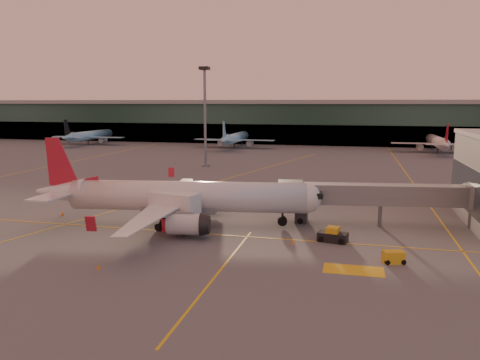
% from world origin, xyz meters
% --- Properties ---
extents(ground, '(600.00, 600.00, 0.00)m').
position_xyz_m(ground, '(0.00, 0.00, 0.00)').
color(ground, '#4C4F54').
rests_on(ground, ground).
extents(taxi_markings, '(100.12, 173.00, 0.01)m').
position_xyz_m(taxi_markings, '(-7.32, 44.49, 0.01)').
color(taxi_markings, gold).
rests_on(taxi_markings, ground).
extents(terminal, '(400.00, 20.00, 17.60)m').
position_xyz_m(terminal, '(0.00, 141.79, 8.76)').
color(terminal, '#19382D').
rests_on(terminal, ground).
extents(mast_west_near, '(2.40, 2.40, 25.60)m').
position_xyz_m(mast_west_near, '(-20.00, 66.00, 14.86)').
color(mast_west_near, slate).
rests_on(mast_west_near, ground).
extents(distant_aircraft_row, '(225.00, 34.00, 13.00)m').
position_xyz_m(distant_aircraft_row, '(-53.75, 118.00, 0.00)').
color(distant_aircraft_row, '#82BBDA').
rests_on(distant_aircraft_row, ground).
extents(main_airplane, '(39.31, 35.61, 11.89)m').
position_xyz_m(main_airplane, '(-5.35, 8.25, 3.86)').
color(main_airplane, silver).
rests_on(main_airplane, ground).
extents(jet_bridge, '(28.84, 7.04, 5.88)m').
position_xyz_m(jet_bridge, '(22.83, 14.54, 4.10)').
color(jet_bridge, slate).
rests_on(jet_bridge, ground).
extents(catering_truck, '(7.01, 4.37, 5.06)m').
position_xyz_m(catering_truck, '(-4.82, 5.68, 2.88)').
color(catering_truck, red).
rests_on(catering_truck, ground).
extents(gpu_cart, '(2.50, 1.93, 1.29)m').
position_xyz_m(gpu_cart, '(22.05, -0.87, 0.63)').
color(gpu_cart, gold).
rests_on(gpu_cart, ground).
extents(pushback_tug, '(3.76, 2.51, 1.78)m').
position_xyz_m(pushback_tug, '(15.51, 5.44, 0.72)').
color(pushback_tug, black).
rests_on(pushback_tug, ground).
extents(cone_nose, '(0.39, 0.39, 0.49)m').
position_xyz_m(cone_nose, '(16.76, 7.48, 0.24)').
color(cone_nose, orange).
rests_on(cone_nose, ground).
extents(cone_tail, '(0.44, 0.44, 0.56)m').
position_xyz_m(cone_tail, '(-24.21, 9.49, 0.27)').
color(cone_tail, orange).
rests_on(cone_tail, ground).
extents(cone_wing_right, '(0.40, 0.40, 0.51)m').
position_xyz_m(cone_wing_right, '(-7.05, -9.77, 0.24)').
color(cone_wing_right, orange).
rests_on(cone_wing_right, ground).
extents(cone_wing_left, '(0.49, 0.49, 0.62)m').
position_xyz_m(cone_wing_left, '(-5.03, 26.68, 0.30)').
color(cone_wing_left, orange).
rests_on(cone_wing_left, ground).
extents(cone_fwd, '(0.39, 0.39, 0.50)m').
position_xyz_m(cone_fwd, '(10.90, 3.34, 0.24)').
color(cone_fwd, orange).
rests_on(cone_fwd, ground).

